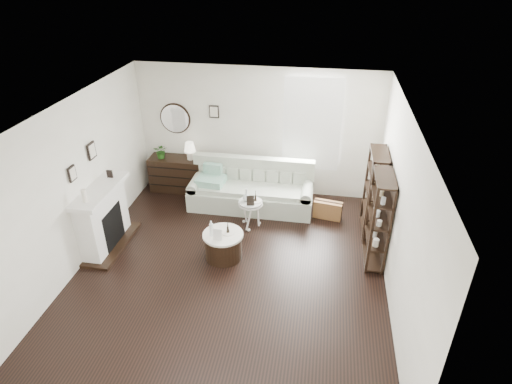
% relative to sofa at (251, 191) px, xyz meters
% --- Properties ---
extents(room, '(5.50, 5.50, 5.50)m').
position_rel_sofa_xyz_m(room, '(0.75, 0.62, 1.28)').
color(room, black).
rests_on(room, ground).
extents(fireplace, '(0.50, 1.40, 1.84)m').
position_rel_sofa_xyz_m(fireplace, '(-2.30, -1.78, 0.22)').
color(fireplace, white).
rests_on(fireplace, ground).
extents(shelf_unit_far, '(0.30, 0.80, 1.60)m').
position_rel_sofa_xyz_m(shelf_unit_far, '(2.35, -0.53, 0.48)').
color(shelf_unit_far, black).
rests_on(shelf_unit_far, ground).
extents(shelf_unit_near, '(0.30, 0.80, 1.60)m').
position_rel_sofa_xyz_m(shelf_unit_near, '(2.35, -1.43, 0.48)').
color(shelf_unit_near, black).
rests_on(shelf_unit_near, ground).
extents(sofa, '(2.49, 0.86, 0.97)m').
position_rel_sofa_xyz_m(sofa, '(0.00, 0.00, 0.00)').
color(sofa, beige).
rests_on(sofa, ground).
extents(quilt, '(0.59, 0.51, 0.14)m').
position_rel_sofa_xyz_m(quilt, '(-0.81, -0.12, 0.25)').
color(quilt, '#238354').
rests_on(quilt, sofa).
extents(suitcase, '(0.57, 0.27, 0.36)m').
position_rel_sofa_xyz_m(suitcase, '(1.56, -0.24, -0.14)').
color(suitcase, brown).
rests_on(suitcase, ground).
extents(dresser, '(1.14, 0.49, 0.76)m').
position_rel_sofa_xyz_m(dresser, '(-1.71, 0.39, 0.06)').
color(dresser, black).
rests_on(dresser, ground).
extents(table_lamp, '(0.30, 0.30, 0.38)m').
position_rel_sofa_xyz_m(table_lamp, '(-1.38, 0.39, 0.63)').
color(table_lamp, white).
rests_on(table_lamp, dresser).
extents(potted_plant, '(0.31, 0.27, 0.32)m').
position_rel_sofa_xyz_m(potted_plant, '(-2.00, 0.35, 0.60)').
color(potted_plant, '#225217').
rests_on(potted_plant, dresser).
extents(drum_table, '(0.69, 0.69, 0.48)m').
position_rel_sofa_xyz_m(drum_table, '(-0.17, -1.77, -0.08)').
color(drum_table, black).
rests_on(drum_table, ground).
extents(pedestal_table, '(0.45, 0.45, 0.55)m').
position_rel_sofa_xyz_m(pedestal_table, '(0.12, -0.78, 0.18)').
color(pedestal_table, silver).
rests_on(pedestal_table, ground).
extents(eiffel_drum, '(0.14, 0.14, 0.21)m').
position_rel_sofa_xyz_m(eiffel_drum, '(-0.10, -1.73, 0.26)').
color(eiffel_drum, black).
rests_on(eiffel_drum, drum_table).
extents(bottle_drum, '(0.07, 0.07, 0.29)m').
position_rel_sofa_xyz_m(bottle_drum, '(-0.35, -1.85, 0.30)').
color(bottle_drum, silver).
rests_on(bottle_drum, drum_table).
extents(card_frame_drum, '(0.15, 0.06, 0.19)m').
position_rel_sofa_xyz_m(card_frame_drum, '(-0.22, -1.95, 0.25)').
color(card_frame_drum, silver).
rests_on(card_frame_drum, drum_table).
extents(eiffel_ped, '(0.12, 0.12, 0.20)m').
position_rel_sofa_xyz_m(eiffel_ped, '(0.21, -0.75, 0.33)').
color(eiffel_ped, black).
rests_on(eiffel_ped, pedestal_table).
extents(flask_ped, '(0.14, 0.14, 0.25)m').
position_rel_sofa_xyz_m(flask_ped, '(0.04, -0.76, 0.36)').
color(flask_ped, silver).
rests_on(flask_ped, pedestal_table).
extents(card_frame_ped, '(0.15, 0.08, 0.19)m').
position_rel_sofa_xyz_m(card_frame_ped, '(0.14, -0.90, 0.32)').
color(card_frame_ped, black).
rests_on(card_frame_ped, pedestal_table).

